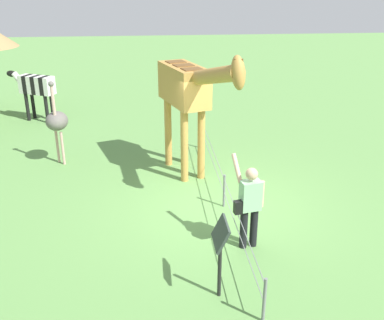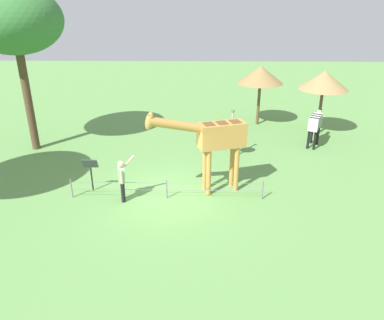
{
  "view_description": "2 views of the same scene",
  "coord_description": "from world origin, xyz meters",
  "px_view_note": "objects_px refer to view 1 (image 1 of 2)",
  "views": [
    {
      "loc": [
        8.46,
        -1.37,
        4.66
      ],
      "look_at": [
        0.32,
        -0.58,
        1.25
      ],
      "focal_mm": 41.63,
      "sensor_mm": 36.0,
      "label": 1
    },
    {
      "loc": [
        -1.16,
        12.36,
        6.99
      ],
      "look_at": [
        -0.92,
        -0.28,
        1.36
      ],
      "focal_mm": 35.52,
      "sensor_mm": 36.0,
      "label": 2
    }
  ],
  "objects_px": {
    "giraffe": "(189,92)",
    "info_sign": "(220,244)",
    "ostrich": "(57,121)",
    "zebra": "(35,87)",
    "visitor": "(249,203)"
  },
  "relations": [
    {
      "from": "giraffe",
      "to": "info_sign",
      "type": "relative_size",
      "value": 2.76
    },
    {
      "from": "info_sign",
      "to": "ostrich",
      "type": "bearing_deg",
      "value": -149.28
    },
    {
      "from": "zebra",
      "to": "info_sign",
      "type": "bearing_deg",
      "value": 26.39
    },
    {
      "from": "giraffe",
      "to": "info_sign",
      "type": "height_order",
      "value": "giraffe"
    },
    {
      "from": "zebra",
      "to": "ostrich",
      "type": "distance_m",
      "value": 4.23
    },
    {
      "from": "zebra",
      "to": "giraffe",
      "type": "bearing_deg",
      "value": 43.02
    },
    {
      "from": "giraffe",
      "to": "zebra",
      "type": "bearing_deg",
      "value": -136.98
    },
    {
      "from": "visitor",
      "to": "zebra",
      "type": "xyz_separation_m",
      "value": [
        -8.35,
        -5.53,
        0.26
      ]
    },
    {
      "from": "ostrich",
      "to": "giraffe",
      "type": "bearing_deg",
      "value": 71.76
    },
    {
      "from": "zebra",
      "to": "info_sign",
      "type": "relative_size",
      "value": 1.33
    },
    {
      "from": "visitor",
      "to": "info_sign",
      "type": "relative_size",
      "value": 1.29
    },
    {
      "from": "giraffe",
      "to": "zebra",
      "type": "distance_m",
      "value": 7.02
    },
    {
      "from": "giraffe",
      "to": "visitor",
      "type": "relative_size",
      "value": 2.14
    },
    {
      "from": "visitor",
      "to": "ostrich",
      "type": "distance_m",
      "value": 6.0
    },
    {
      "from": "giraffe",
      "to": "visitor",
      "type": "distance_m",
      "value": 3.59
    }
  ]
}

